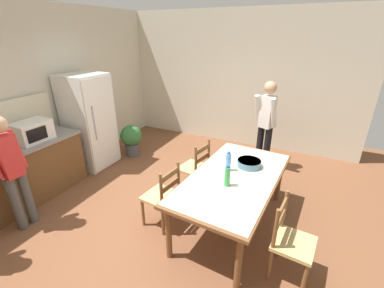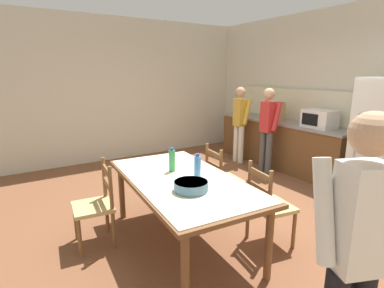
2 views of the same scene
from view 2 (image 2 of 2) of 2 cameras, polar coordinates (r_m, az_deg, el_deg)
The scene contains 17 objects.
ground_plane at distance 4.14m, azimuth 5.42°, elevation -12.67°, with size 8.32×8.32×0.00m, color brown.
wall_back at distance 5.76m, azimuth 27.50°, elevation 8.33°, with size 6.52×0.12×2.90m, color beige.
wall_left at distance 6.61m, azimuth -12.02°, elevation 10.05°, with size 0.12×5.20×2.90m, color beige.
kitchen_counter at distance 6.14m, azimuth 16.51°, elevation 0.11°, with size 2.87×0.66×0.90m.
counter_splashback at distance 6.25m, azimuth 18.90°, elevation 7.16°, with size 2.83×0.03×0.60m, color beige.
microwave at distance 5.52m, azimuth 23.12°, elevation 4.45°, with size 0.50×0.39×0.30m.
paper_bag at distance 6.07m, azimuth 16.04°, elevation 6.04°, with size 0.24×0.16×0.36m, color tan.
dining_table at distance 3.16m, azimuth -1.91°, elevation -7.69°, with size 2.04×1.17×0.76m.
bottle_near_centre at distance 3.31m, azimuth -3.83°, elevation -3.13°, with size 0.07×0.07×0.27m.
bottle_off_centre at distance 3.07m, azimuth 1.04°, elevation -4.45°, with size 0.07×0.07×0.27m.
serving_bowl at distance 2.80m, azimuth -0.19°, elevation -7.90°, with size 0.32×0.32×0.09m.
chair_side_far_left at distance 3.99m, azimuth 5.75°, elevation -6.83°, with size 0.46×0.45×0.91m.
chair_side_far_right at distance 3.35m, azimuth 14.36°, elevation -11.34°, with size 0.48×0.47×0.91m.
chair_side_near_left at distance 3.42m, azimuth -17.77°, elevation -11.05°, with size 0.46×0.44×0.91m.
person_at_sink at distance 6.13m, azimuth 9.07°, elevation 4.40°, with size 0.39×0.27×1.54m.
person_at_counter at distance 5.56m, azimuth 14.19°, elevation 3.30°, with size 0.39×0.27×1.55m.
person_by_table at distance 1.86m, azimuth 28.57°, elevation -17.24°, with size 0.37×0.47×1.66m.
Camera 2 is at (2.92, -2.29, 1.84)m, focal length 28.00 mm.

